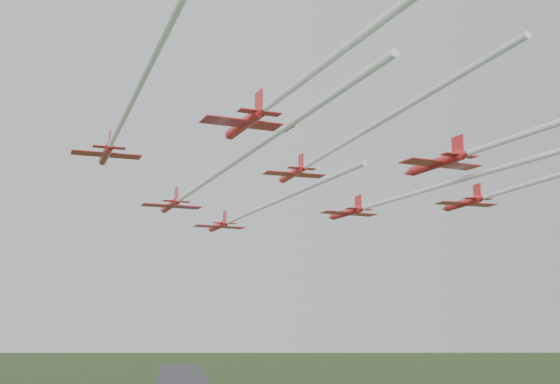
{
  "coord_description": "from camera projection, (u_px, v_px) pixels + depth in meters",
  "views": [
    {
      "loc": [
        -13.35,
        -95.23,
        41.6
      ],
      "look_at": [
        1.76,
        -0.49,
        59.56
      ],
      "focal_mm": 45.0,
      "sensor_mm": 36.0,
      "label": 1
    }
  ],
  "objects": [
    {
      "name": "jet_row2_left",
      "position": [
        206.0,
        181.0,
        83.79
      ],
      "size": [
        18.15,
        67.06,
        2.55
      ],
      "rotation": [
        0.0,
        0.0,
        0.22
      ],
      "color": "red"
    },
    {
      "name": "jet_row4_right",
      "position": [
        521.0,
        135.0,
        66.86
      ],
      "size": [
        18.05,
        55.43,
        2.81
      ],
      "rotation": [
        0.0,
        0.0,
        0.26
      ],
      "color": "red"
    },
    {
      "name": "jet_row3_mid",
      "position": [
        331.0,
        151.0,
        80.3
      ],
      "size": [
        12.28,
        53.12,
        2.43
      ],
      "rotation": [
        0.0,
        0.0,
        0.17
      ],
      "color": "red"
    },
    {
      "name": "jet_lead",
      "position": [
        246.0,
        214.0,
        105.94
      ],
      "size": [
        15.98,
        56.26,
        2.58
      ],
      "rotation": [
        0.0,
        0.0,
        0.22
      ],
      "color": "red"
    },
    {
      "name": "jet_row2_right",
      "position": [
        389.0,
        200.0,
        96.37
      ],
      "size": [
        16.42,
        51.15,
        2.64
      ],
      "rotation": [
        0.0,
        0.0,
        0.26
      ],
      "color": "red"
    },
    {
      "name": "jet_row3_right",
      "position": [
        541.0,
        180.0,
        82.72
      ],
      "size": [
        12.83,
        64.03,
        2.6
      ],
      "rotation": [
        0.0,
        0.0,
        0.14
      ],
      "color": "red"
    },
    {
      "name": "jet_row4_left",
      "position": [
        310.0,
        74.0,
        57.01
      ],
      "size": [
        18.37,
        61.21,
        2.82
      ],
      "rotation": [
        0.0,
        0.0,
        0.24
      ],
      "color": "red"
    },
    {
      "name": "jet_row3_left",
      "position": [
        126.0,
        113.0,
        66.55
      ],
      "size": [
        15.35,
        63.61,
        2.41
      ],
      "rotation": [
        0.0,
        0.0,
        0.19
      ],
      "color": "red"
    }
  ]
}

